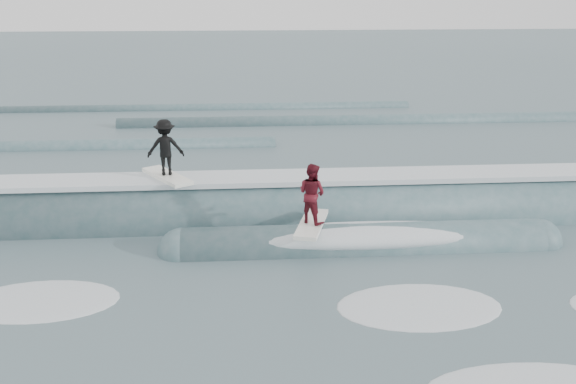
{
  "coord_description": "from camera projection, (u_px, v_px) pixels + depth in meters",
  "views": [
    {
      "loc": [
        -1.17,
        -11.39,
        6.3
      ],
      "look_at": [
        0.0,
        4.45,
        1.1
      ],
      "focal_mm": 40.0,
      "sensor_mm": 36.0,
      "label": 1
    }
  ],
  "objects": [
    {
      "name": "surfer_red",
      "position": [
        312.0,
        198.0,
        15.54
      ],
      "size": [
        1.07,
        2.07,
        1.58
      ],
      "color": "white",
      "rests_on": "ground"
    },
    {
      "name": "whitewater",
      "position": [
        295.0,
        344.0,
        11.75
      ],
      "size": [
        15.98,
        7.62,
        0.1
      ],
      "color": "white",
      "rests_on": "ground"
    },
    {
      "name": "surfer_black",
      "position": [
        166.0,
        151.0,
        17.15
      ],
      "size": [
        1.55,
        1.98,
        1.61
      ],
      "color": "white",
      "rests_on": "ground"
    },
    {
      "name": "far_swells",
      "position": [
        211.0,
        127.0,
        29.38
      ],
      "size": [
        36.95,
        8.65,
        0.8
      ],
      "color": "#395A60",
      "rests_on": "ground"
    },
    {
      "name": "ground",
      "position": [
        304.0,
        313.0,
        12.83
      ],
      "size": [
        160.0,
        160.0,
        0.0
      ],
      "primitive_type": "plane",
      "color": "#435A61",
      "rests_on": "ground"
    },
    {
      "name": "breaking_wave",
      "position": [
        296.0,
        221.0,
        17.69
      ],
      "size": [
        22.64,
        3.97,
        2.37
      ],
      "color": "#395A60",
      "rests_on": "ground"
    }
  ]
}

